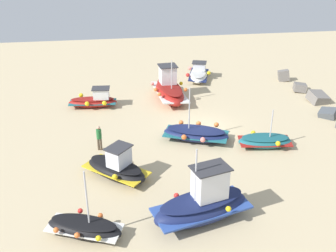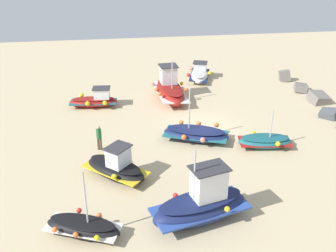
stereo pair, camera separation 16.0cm
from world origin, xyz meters
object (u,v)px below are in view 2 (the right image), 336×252
object	(u,v)px
fishing_boat_7	(83,227)
person_walking	(99,136)
fishing_boat_2	(200,74)
fishing_boat_1	(196,134)
fishing_boat_4	(170,90)
fishing_boat_5	(116,167)
fishing_boat_0	(202,204)
fishing_boat_6	(265,141)
fishing_boat_3	(95,100)

from	to	relation	value
fishing_boat_7	person_walking	distance (m)	7.90
fishing_boat_2	fishing_boat_1	bearing A→B (deg)	-176.39
fishing_boat_4	fishing_boat_5	size ratio (longest dim) A/B	1.33
fishing_boat_0	fishing_boat_6	bearing A→B (deg)	33.97
fishing_boat_0	fishing_boat_5	distance (m)	5.77
fishing_boat_3	fishing_boat_4	bearing A→B (deg)	11.25
fishing_boat_1	fishing_boat_7	bearing A→B (deg)	-108.24
fishing_boat_0	fishing_boat_5	size ratio (longest dim) A/B	1.30
fishing_boat_6	fishing_boat_4	bearing A→B (deg)	-54.43
fishing_boat_0	fishing_boat_1	distance (m)	8.10
fishing_boat_2	fishing_boat_5	world-z (taller)	fishing_boat_5
fishing_boat_3	fishing_boat_2	bearing A→B (deg)	33.45
fishing_boat_1	fishing_boat_7	xyz separation A→B (m)	(8.30, -6.86, -0.00)
fishing_boat_4	person_walking	world-z (taller)	fishing_boat_4
fishing_boat_0	fishing_boat_6	world-z (taller)	fishing_boat_0
fishing_boat_5	fishing_boat_2	bearing A→B (deg)	104.04
fishing_boat_4	fishing_boat_3	bearing A→B (deg)	91.61
person_walking	fishing_boat_2	bearing A→B (deg)	-21.81
fishing_boat_3	fishing_boat_6	bearing A→B (deg)	-31.93
fishing_boat_2	fishing_boat_7	world-z (taller)	fishing_boat_7
fishing_boat_5	person_walking	bearing A→B (deg)	147.71
fishing_boat_4	fishing_boat_6	distance (m)	9.96
fishing_boat_5	fishing_boat_7	xyz separation A→B (m)	(4.59, -1.60, -0.18)
fishing_boat_4	fishing_boat_0	bearing A→B (deg)	172.58
fishing_boat_3	fishing_boat_7	bearing A→B (deg)	-85.97
fishing_boat_2	fishing_boat_5	size ratio (longest dim) A/B	1.07
fishing_boat_6	fishing_boat_2	bearing A→B (deg)	-77.11
fishing_boat_2	fishing_boat_5	xyz separation A→B (m)	(15.31, -7.97, 0.12)
fishing_boat_2	person_walking	world-z (taller)	person_walking
fishing_boat_1	fishing_boat_5	bearing A→B (deg)	-123.50
fishing_boat_6	person_walking	bearing A→B (deg)	0.67
fishing_boat_2	fishing_boat_6	world-z (taller)	fishing_boat_6
fishing_boat_2	fishing_boat_3	xyz separation A→B (m)	(5.10, -9.36, 0.01)
fishing_boat_3	fishing_boat_5	size ratio (longest dim) A/B	0.97
fishing_boat_2	fishing_boat_7	bearing A→B (deg)	171.06
fishing_boat_1	fishing_boat_4	size ratio (longest dim) A/B	0.89
fishing_boat_6	fishing_boat_7	distance (m)	12.90
fishing_boat_4	person_walking	bearing A→B (deg)	139.26
fishing_boat_0	person_walking	size ratio (longest dim) A/B	3.10
fishing_boat_1	fishing_boat_0	bearing A→B (deg)	-78.45
fishing_boat_5	fishing_boat_6	world-z (taller)	fishing_boat_6
fishing_boat_0	fishing_boat_4	world-z (taller)	fishing_boat_0
fishing_boat_3	fishing_boat_6	distance (m)	13.45
fishing_boat_1	fishing_boat_4	world-z (taller)	fishing_boat_1
fishing_boat_0	fishing_boat_3	size ratio (longest dim) A/B	1.34
fishing_boat_2	fishing_boat_4	bearing A→B (deg)	159.36
fishing_boat_0	fishing_boat_3	world-z (taller)	fishing_boat_0
fishing_boat_2	person_walking	bearing A→B (deg)	160.25
fishing_boat_7	fishing_boat_0	bearing A→B (deg)	-154.29
fishing_boat_0	fishing_boat_1	xyz separation A→B (m)	(-7.97, 1.38, -0.45)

